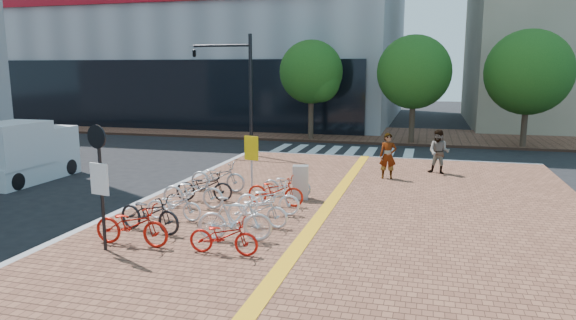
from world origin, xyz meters
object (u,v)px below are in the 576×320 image
(bike_9, at_px, (268,199))
(bike_11, at_px, (287,184))
(bike_5, at_px, (218,176))
(bike_10, at_px, (276,190))
(pedestrian_b, at_px, (439,152))
(utility_box, at_px, (301,182))
(bike_3, at_px, (193,191))
(yellow_sign, at_px, (251,153))
(bike_4, at_px, (204,186))
(bike_6, at_px, (224,236))
(pedestrian_a, at_px, (388,156))
(bike_2, at_px, (174,205))
(box_truck, at_px, (25,153))
(traffic_light_pole, at_px, (224,72))
(bike_8, at_px, (257,210))
(bike_0, at_px, (132,225))
(bike_1, at_px, (150,213))
(notice_sign, at_px, (100,172))
(bike_7, at_px, (235,219))

(bike_9, distance_m, bike_11, 2.26)
(bike_11, bearing_deg, bike_5, 84.19)
(bike_10, bearing_deg, pedestrian_b, -35.67)
(bike_9, distance_m, utility_box, 2.13)
(bike_3, height_order, pedestrian_b, pedestrian_b)
(yellow_sign, bearing_deg, bike_4, -120.92)
(bike_6, relative_size, pedestrian_a, 0.94)
(bike_2, xyz_separation_m, box_truck, (-8.40, 3.74, 0.54))
(pedestrian_a, height_order, traffic_light_pole, traffic_light_pole)
(bike_8, distance_m, pedestrian_a, 7.81)
(bike_11, bearing_deg, box_truck, 85.23)
(bike_4, bearing_deg, bike_10, -98.65)
(bike_6, bearing_deg, bike_0, 88.43)
(utility_box, height_order, box_truck, box_truck)
(bike_3, height_order, traffic_light_pole, traffic_light_pole)
(bike_6, bearing_deg, bike_2, 45.95)
(utility_box, bearing_deg, bike_10, -119.62)
(bike_0, distance_m, pedestrian_b, 13.21)
(bike_5, relative_size, yellow_sign, 1.03)
(bike_1, distance_m, pedestrian_a, 10.07)
(bike_9, relative_size, yellow_sign, 0.95)
(bike_9, relative_size, bike_11, 1.12)
(bike_3, height_order, notice_sign, notice_sign)
(bike_8, xyz_separation_m, bike_10, (-0.14, 2.21, 0.01))
(bike_5, relative_size, bike_7, 1.07)
(bike_0, height_order, bike_7, bike_7)
(bike_8, distance_m, traffic_light_pole, 12.75)
(bike_0, bearing_deg, bike_2, -0.28)
(bike_5, height_order, notice_sign, notice_sign)
(bike_3, relative_size, yellow_sign, 1.02)
(yellow_sign, bearing_deg, traffic_light_pole, 118.42)
(bike_1, xyz_separation_m, bike_9, (2.55, 2.32, -0.03))
(bike_5, relative_size, pedestrian_a, 1.12)
(yellow_sign, bearing_deg, bike_2, -103.60)
(bike_4, distance_m, bike_9, 2.68)
(bike_1, distance_m, bike_7, 2.44)
(traffic_light_pole, height_order, box_truck, traffic_light_pole)
(bike_0, bearing_deg, bike_3, 0.79)
(bike_9, bearing_deg, bike_11, -8.39)
(bike_2, distance_m, bike_5, 3.59)
(bike_10, height_order, utility_box, utility_box)
(bike_11, height_order, utility_box, utility_box)
(bike_1, distance_m, bike_6, 2.73)
(bike_8, distance_m, bike_9, 1.13)
(bike_5, bearing_deg, bike_9, -133.20)
(bike_8, bearing_deg, bike_11, 4.98)
(bike_4, distance_m, yellow_sign, 2.18)
(bike_8, distance_m, yellow_sign, 4.20)
(bike_7, xyz_separation_m, bike_9, (0.11, 2.43, -0.08))
(traffic_light_pole, bearing_deg, notice_sign, -79.76)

